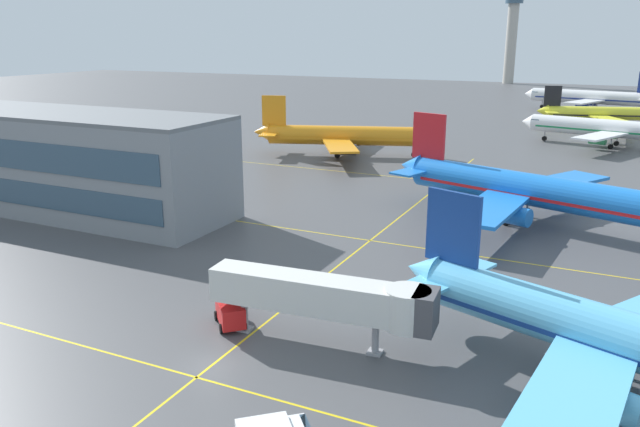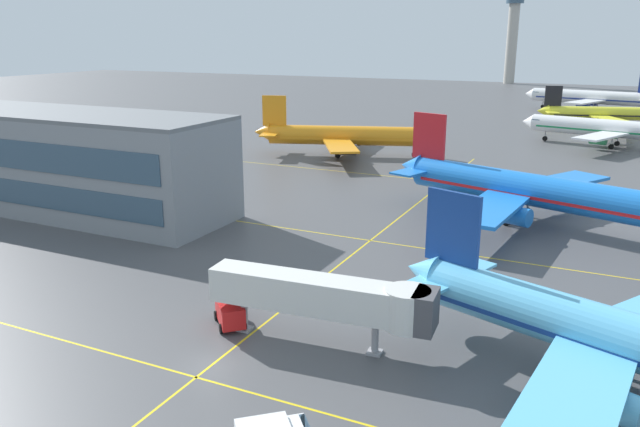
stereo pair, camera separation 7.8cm
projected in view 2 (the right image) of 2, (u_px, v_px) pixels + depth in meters
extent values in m
plane|color=#4C4C4F|center=(213.00, 364.00, 45.82)|extent=(600.00, 600.00, 0.00)
cone|color=#5BB7E5|center=(423.00, 271.00, 51.79)|extent=(4.15, 4.40, 3.56)
cube|color=navy|center=(453.00, 229.00, 48.88)|extent=(4.58, 1.89, 5.91)
cube|color=#5BB7E5|center=(423.00, 287.00, 48.37)|extent=(4.66, 5.88, 0.24)
cube|color=#5BB7E5|center=(464.00, 268.00, 52.40)|extent=(4.66, 5.88, 0.24)
cube|color=#5BB7E5|center=(573.00, 400.00, 35.26)|extent=(6.93, 15.31, 0.39)
cylinder|color=#5BB7E5|center=(613.00, 405.00, 37.02)|extent=(3.84, 3.06, 2.07)
cylinder|color=#99999E|center=(593.00, 383.00, 40.39)|extent=(0.28, 0.28, 1.63)
cylinder|color=black|center=(591.00, 397.00, 40.69)|extent=(1.17, 0.77, 1.08)
cylinder|color=#99999E|center=(623.00, 355.00, 43.88)|extent=(0.28, 0.28, 1.63)
cylinder|color=black|center=(621.00, 369.00, 44.18)|extent=(1.17, 0.77, 1.08)
cylinder|color=blue|center=(536.00, 191.00, 78.49)|extent=(34.19, 14.48, 4.11)
cone|color=blue|center=(411.00, 166.00, 90.95)|extent=(4.49, 4.77, 3.90)
cube|color=red|center=(429.00, 136.00, 87.81)|extent=(5.06, 1.96, 6.49)
cube|color=blue|center=(411.00, 172.00, 87.18)|extent=(5.01, 6.41, 0.26)
cube|color=blue|center=(437.00, 165.00, 91.71)|extent=(5.01, 6.41, 0.26)
cube|color=blue|center=(491.00, 208.00, 72.97)|extent=(7.23, 16.70, 0.43)
cube|color=blue|center=(558.00, 182.00, 85.79)|extent=(12.93, 16.87, 0.43)
cylinder|color=blue|center=(515.00, 216.00, 74.99)|extent=(4.19, 3.28, 2.27)
cylinder|color=blue|center=(555.00, 198.00, 82.83)|extent=(4.19, 3.28, 2.27)
cube|color=red|center=(535.00, 195.00, 78.63)|extent=(31.57, 13.67, 0.39)
cylinder|color=#99999E|center=(507.00, 212.00, 78.68)|extent=(0.30, 0.30, 1.78)
cylinder|color=black|center=(507.00, 221.00, 79.01)|extent=(1.28, 0.83, 1.19)
cylinder|color=#99999E|center=(528.00, 204.00, 82.61)|extent=(0.30, 0.30, 1.78)
cylinder|color=black|center=(527.00, 212.00, 82.93)|extent=(1.28, 0.83, 1.19)
cylinder|color=orange|center=(349.00, 136.00, 123.65)|extent=(31.39, 13.85, 3.78)
cone|color=orange|center=(437.00, 137.00, 121.67)|extent=(3.65, 4.34, 3.71)
cone|color=orange|center=(262.00, 132.00, 125.56)|extent=(4.17, 4.43, 3.59)
cube|color=orange|center=(274.00, 111.00, 124.09)|extent=(4.64, 1.88, 5.97)
cube|color=orange|center=(269.00, 134.00, 122.47)|extent=(4.68, 5.93, 0.24)
cube|color=orange|center=(275.00, 130.00, 128.17)|extent=(4.68, 5.93, 0.24)
cube|color=orange|center=(340.00, 146.00, 115.85)|extent=(12.09, 15.48, 0.40)
cube|color=orange|center=(347.00, 132.00, 132.01)|extent=(6.91, 15.44, 0.40)
cylinder|color=#333338|center=(348.00, 150.00, 119.21)|extent=(3.88, 3.07, 2.09)
cylinder|color=#333338|center=(352.00, 141.00, 129.10)|extent=(3.88, 3.07, 2.09)
cube|color=#385166|center=(426.00, 134.00, 121.79)|extent=(2.82, 3.87, 0.70)
cube|color=orange|center=(349.00, 138.00, 123.79)|extent=(28.98, 13.06, 0.36)
cylinder|color=#99999E|center=(415.00, 149.00, 122.84)|extent=(0.28, 0.28, 1.64)
cylinder|color=black|center=(414.00, 155.00, 123.14)|extent=(1.18, 0.78, 1.10)
cylinder|color=#99999E|center=(338.00, 150.00, 122.08)|extent=(0.28, 0.28, 1.64)
cylinder|color=black|center=(338.00, 155.00, 122.39)|extent=(1.18, 0.78, 1.10)
cylinder|color=#99999E|center=(340.00, 145.00, 127.03)|extent=(0.28, 0.28, 1.64)
cylinder|color=black|center=(340.00, 151.00, 127.33)|extent=(1.18, 0.78, 1.10)
cylinder|color=white|center=(606.00, 128.00, 133.95)|extent=(31.54, 9.86, 3.73)
cone|color=white|center=(528.00, 122.00, 143.79)|extent=(3.22, 4.09, 3.66)
cube|color=white|center=(620.00, 127.00, 139.94)|extent=(5.26, 14.78, 0.39)
cube|color=white|center=(601.00, 136.00, 127.14)|extent=(10.53, 15.54, 0.39)
cylinder|color=#2D9956|center=(610.00, 134.00, 138.49)|extent=(3.68, 2.68, 2.06)
cylinder|color=#2D9956|center=(598.00, 140.00, 130.66)|extent=(3.68, 2.68, 2.06)
cube|color=#385166|center=(538.00, 120.00, 142.33)|extent=(2.41, 3.71, 0.69)
cube|color=#197F47|center=(606.00, 130.00, 134.08)|extent=(29.08, 9.40, 0.35)
cylinder|color=#99999E|center=(545.00, 134.00, 142.00)|extent=(0.27, 0.27, 1.62)
cylinder|color=black|center=(545.00, 138.00, 142.30)|extent=(1.15, 0.65, 1.08)
cylinder|color=#99999E|center=(618.00, 139.00, 135.43)|extent=(0.27, 0.27, 1.62)
cylinder|color=black|center=(617.00, 144.00, 135.73)|extent=(1.15, 0.65, 1.08)
cylinder|color=#99999E|center=(612.00, 142.00, 131.51)|extent=(0.27, 0.27, 1.62)
cylinder|color=black|center=(611.00, 147.00, 131.81)|extent=(1.15, 0.65, 1.08)
cylinder|color=yellow|center=(606.00, 113.00, 162.14)|extent=(28.35, 11.81, 3.40)
cone|color=yellow|center=(543.00, 111.00, 164.22)|extent=(3.70, 3.94, 3.23)
cube|color=black|center=(553.00, 96.00, 162.84)|extent=(4.20, 1.59, 5.37)
cube|color=yellow|center=(552.00, 112.00, 161.41)|extent=(4.13, 5.30, 0.21)
cube|color=yellow|center=(548.00, 110.00, 166.51)|extent=(4.13, 5.30, 0.21)
cube|color=yellow|center=(610.00, 119.00, 155.18)|extent=(10.65, 13.98, 0.36)
cube|color=yellow|center=(594.00, 112.00, 169.65)|extent=(5.90, 13.80, 0.36)
cylinder|color=black|center=(611.00, 122.00, 158.16)|extent=(3.47, 2.70, 1.88)
cylinder|color=black|center=(600.00, 118.00, 167.01)|extent=(3.47, 2.70, 1.88)
cube|color=black|center=(605.00, 115.00, 162.26)|extent=(26.17, 11.16, 0.32)
cylinder|color=#99999E|center=(600.00, 123.00, 160.78)|extent=(0.25, 0.25, 1.48)
cylinder|color=black|center=(599.00, 127.00, 161.05)|extent=(1.06, 0.68, 0.98)
cylinder|color=#99999E|center=(595.00, 120.00, 165.21)|extent=(0.25, 0.25, 1.48)
cylinder|color=black|center=(594.00, 124.00, 165.48)|extent=(1.06, 0.68, 0.98)
cylinder|color=white|center=(589.00, 97.00, 196.44)|extent=(34.83, 10.04, 4.11)
cone|color=white|center=(530.00, 94.00, 206.92)|extent=(3.47, 4.46, 4.03)
cube|color=white|center=(599.00, 97.00, 203.20)|extent=(6.20, 16.43, 0.43)
cube|color=white|center=(585.00, 102.00, 188.82)|extent=(11.29, 17.16, 0.43)
cylinder|color=navy|center=(592.00, 102.00, 201.52)|extent=(4.02, 2.88, 2.27)
cylinder|color=navy|center=(583.00, 105.00, 192.72)|extent=(4.02, 2.88, 2.27)
cube|color=#385166|center=(537.00, 92.00, 205.36)|extent=(2.57, 4.06, 0.76)
cube|color=navy|center=(589.00, 99.00, 196.58)|extent=(32.11, 9.60, 0.39)
cylinder|color=#99999E|center=(543.00, 103.00, 205.05)|extent=(0.30, 0.30, 1.79)
cylinder|color=black|center=(543.00, 106.00, 205.37)|extent=(1.26, 0.69, 1.19)
cylinder|color=#99999E|center=(597.00, 105.00, 198.15)|extent=(0.30, 0.30, 1.79)
cylinder|color=black|center=(597.00, 109.00, 198.48)|extent=(1.26, 0.69, 1.19)
cylinder|color=#99999E|center=(593.00, 107.00, 193.75)|extent=(0.30, 0.30, 1.79)
cylinder|color=black|center=(593.00, 111.00, 194.08)|extent=(1.26, 0.69, 1.19)
cube|color=yellow|center=(196.00, 377.00, 44.08)|extent=(165.92, 0.20, 0.01)
cube|color=yellow|center=(370.00, 240.00, 73.42)|extent=(165.92, 0.20, 0.01)
cube|color=yellow|center=(445.00, 182.00, 102.76)|extent=(165.92, 0.20, 0.01)
cube|color=yellow|center=(370.00, 240.00, 73.42)|extent=(0.20, 111.71, 0.01)
cube|color=red|center=(231.00, 314.00, 51.20)|extent=(3.45, 3.48, 1.70)
cube|color=red|center=(227.00, 306.00, 53.02)|extent=(2.20, 2.18, 1.40)
cube|color=#385166|center=(226.00, 300.00, 53.38)|extent=(1.40, 1.37, 0.70)
cylinder|color=black|center=(238.00, 312.00, 53.45)|extent=(0.76, 0.77, 0.80)
cylinder|color=black|center=(216.00, 315.00, 52.88)|extent=(0.76, 0.77, 0.80)
cylinder|color=black|center=(244.00, 325.00, 51.08)|extent=(0.76, 0.77, 0.80)
cylinder|color=black|center=(221.00, 329.00, 50.51)|extent=(0.76, 0.77, 0.80)
cube|color=#385166|center=(305.00, 427.00, 36.08)|extent=(1.33, 1.44, 0.70)
cube|color=silver|center=(307.00, 293.00, 48.16)|extent=(15.92, 3.99, 2.70)
cylinder|color=silver|center=(407.00, 308.00, 45.46)|extent=(3.38, 3.37, 2.97)
cube|color=#47474C|center=(425.00, 311.00, 45.01)|extent=(1.84, 3.09, 2.97)
cylinder|color=#99999E|center=(375.00, 329.00, 46.84)|extent=(0.56, 0.56, 4.10)
cube|color=#99999E|center=(375.00, 352.00, 47.37)|extent=(1.19, 1.19, 0.20)
cylinder|color=#99999E|center=(244.00, 307.00, 50.62)|extent=(0.56, 0.56, 4.10)
cube|color=#99999E|center=(245.00, 329.00, 51.16)|extent=(1.19, 1.19, 0.20)
cylinder|color=#ADA89E|center=(512.00, 44.00, 304.85)|extent=(5.20, 5.20, 37.74)
cylinder|color=#385166|center=(515.00, 0.00, 299.21)|extent=(8.40, 8.40, 3.20)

